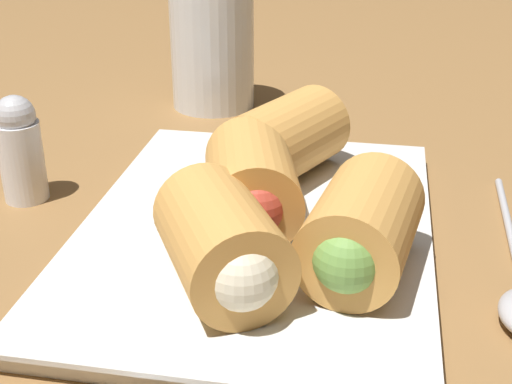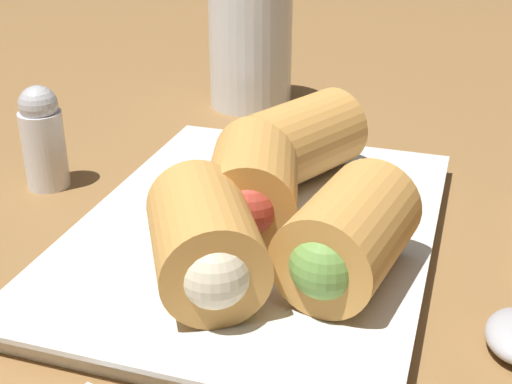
% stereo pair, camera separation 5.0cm
% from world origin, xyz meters
% --- Properties ---
extents(table_surface, '(1.80, 1.40, 0.02)m').
position_xyz_m(table_surface, '(0.00, 0.00, 0.01)').
color(table_surface, olive).
rests_on(table_surface, ground).
extents(serving_plate, '(0.28, 0.21, 0.01)m').
position_xyz_m(serving_plate, '(0.03, -0.01, 0.03)').
color(serving_plate, silver).
rests_on(serving_plate, table_surface).
extents(roll_front_left, '(0.10, 0.08, 0.05)m').
position_xyz_m(roll_front_left, '(0.10, -0.02, 0.06)').
color(roll_front_left, '#D19347').
rests_on(roll_front_left, serving_plate).
extents(roll_front_right, '(0.09, 0.07, 0.05)m').
position_xyz_m(roll_front_right, '(-0.02, -0.08, 0.06)').
color(roll_front_right, '#D19347').
rests_on(roll_front_right, serving_plate).
extents(roll_back_left, '(0.09, 0.07, 0.05)m').
position_xyz_m(roll_back_left, '(0.02, -0.01, 0.06)').
color(roll_back_left, '#D19347').
rests_on(roll_back_left, serving_plate).
extents(roll_back_right, '(0.10, 0.09, 0.05)m').
position_xyz_m(roll_back_right, '(-0.05, -0.01, 0.06)').
color(roll_back_right, '#D19347').
rests_on(roll_back_right, serving_plate).
extents(drinking_glass, '(0.08, 0.08, 0.11)m').
position_xyz_m(drinking_glass, '(0.28, 0.07, 0.07)').
color(drinking_glass, silver).
rests_on(drinking_glass, table_surface).
extents(salt_shaker, '(0.03, 0.03, 0.07)m').
position_xyz_m(salt_shaker, '(0.06, 0.15, 0.06)').
color(salt_shaker, silver).
rests_on(salt_shaker, table_surface).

